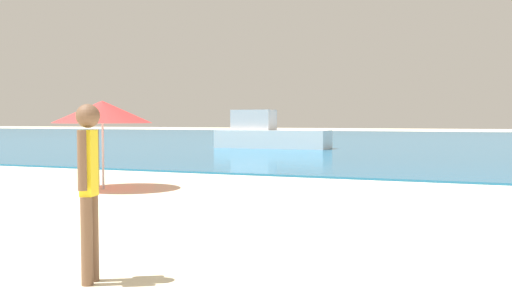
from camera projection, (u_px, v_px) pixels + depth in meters
water at (462, 140)px, 42.51m from camera, size 160.00×60.00×0.06m
person_standing at (89, 182)px, 5.53m from camera, size 0.22×0.37×1.68m
boat_near at (268, 135)px, 30.54m from camera, size 5.82×1.96×1.97m
beach_umbrella at (102, 112)px, 13.07m from camera, size 2.16×2.16×1.94m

